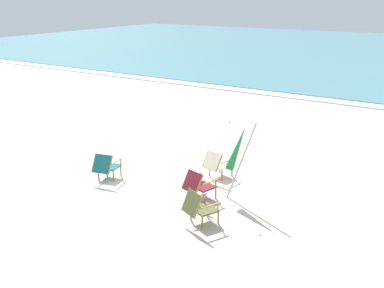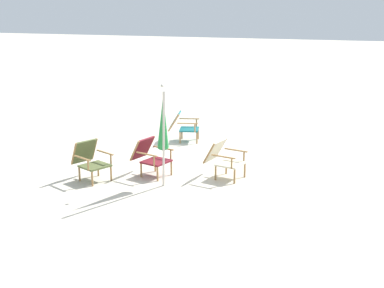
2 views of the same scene
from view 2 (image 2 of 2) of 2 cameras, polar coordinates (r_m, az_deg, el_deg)
ground_plane at (r=12.26m, az=-2.60°, el=-1.80°), size 80.00×80.00×0.00m
beach_chair_mid_center at (r=11.20m, az=-4.52°, el=-1.22°), size 0.76×0.88×0.79m
beach_chair_back_left at (r=11.08m, az=-10.82°, el=-1.60°), size 0.82×0.88×0.81m
beach_chair_front_left at (r=13.85m, az=-1.01°, el=2.00°), size 0.74×0.89×0.77m
beach_chair_back_right at (r=11.02m, az=3.35°, el=-1.48°), size 0.73×0.87×0.78m
umbrella_furled_green at (r=10.08m, az=-3.10°, el=2.27°), size 0.73×0.43×2.03m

